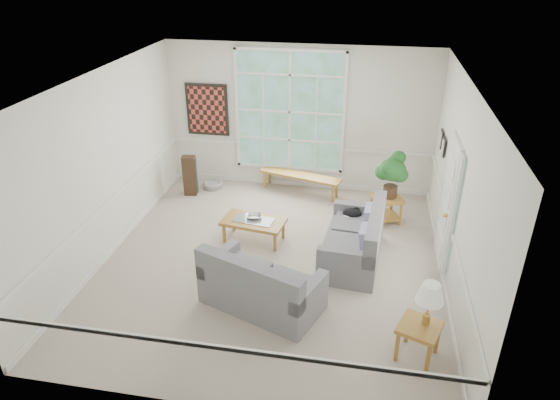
# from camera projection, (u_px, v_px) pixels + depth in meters

# --- Properties ---
(floor) EXTENTS (5.50, 6.00, 0.01)m
(floor) POSITION_uv_depth(u_px,v_px,m) (272.00, 261.00, 8.28)
(floor) COLOR #AA9D90
(floor) RESTS_ON ground
(ceiling) EXTENTS (5.50, 6.00, 0.02)m
(ceiling) POSITION_uv_depth(u_px,v_px,m) (270.00, 81.00, 6.91)
(ceiling) COLOR white
(ceiling) RESTS_ON ground
(wall_back) EXTENTS (5.50, 0.02, 3.00)m
(wall_back) POSITION_uv_depth(u_px,v_px,m) (300.00, 119.00, 10.22)
(wall_back) COLOR silver
(wall_back) RESTS_ON ground
(wall_front) EXTENTS (5.50, 0.02, 3.00)m
(wall_front) POSITION_uv_depth(u_px,v_px,m) (213.00, 303.00, 4.96)
(wall_front) COLOR silver
(wall_front) RESTS_ON ground
(wall_left) EXTENTS (0.02, 6.00, 3.00)m
(wall_left) POSITION_uv_depth(u_px,v_px,m) (104.00, 166.00, 8.03)
(wall_left) COLOR silver
(wall_left) RESTS_ON ground
(wall_right) EXTENTS (0.02, 6.00, 3.00)m
(wall_right) POSITION_uv_depth(u_px,v_px,m) (459.00, 193.00, 7.15)
(wall_right) COLOR silver
(wall_right) RESTS_ON ground
(window_back) EXTENTS (2.30, 0.08, 2.40)m
(window_back) POSITION_uv_depth(u_px,v_px,m) (290.00, 112.00, 10.14)
(window_back) COLOR white
(window_back) RESTS_ON wall_back
(entry_door) EXTENTS (0.08, 0.90, 2.10)m
(entry_door) POSITION_uv_depth(u_px,v_px,m) (447.00, 202.00, 7.89)
(entry_door) COLOR white
(entry_door) RESTS_ON floor
(door_sidelight) EXTENTS (0.08, 0.26, 1.90)m
(door_sidelight) POSITION_uv_depth(u_px,v_px,m) (452.00, 215.00, 7.29)
(door_sidelight) COLOR white
(door_sidelight) RESTS_ON wall_right
(wall_art) EXTENTS (0.90, 0.06, 1.10)m
(wall_art) POSITION_uv_depth(u_px,v_px,m) (207.00, 110.00, 10.44)
(wall_art) COLOR maroon
(wall_art) RESTS_ON wall_back
(wall_frame_near) EXTENTS (0.04, 0.26, 0.32)m
(wall_frame_near) POSITION_uv_depth(u_px,v_px,m) (443.00, 147.00, 8.67)
(wall_frame_near) COLOR black
(wall_frame_near) RESTS_ON wall_right
(wall_frame_far) EXTENTS (0.04, 0.26, 0.32)m
(wall_frame_far) POSITION_uv_depth(u_px,v_px,m) (441.00, 139.00, 9.02)
(wall_frame_far) COLOR black
(wall_frame_far) RESTS_ON wall_right
(loveseat_right) EXTENTS (1.03, 1.77, 0.92)m
(loveseat_right) POSITION_uv_depth(u_px,v_px,m) (353.00, 235.00, 8.12)
(loveseat_right) COLOR slate
(loveseat_right) RESTS_ON floor
(loveseat_front) EXTENTS (1.88, 1.42, 0.91)m
(loveseat_front) POSITION_uv_depth(u_px,v_px,m) (262.00, 279.00, 7.07)
(loveseat_front) COLOR slate
(loveseat_front) RESTS_ON floor
(coffee_table) EXTENTS (1.15, 0.74, 0.40)m
(coffee_table) POSITION_uv_depth(u_px,v_px,m) (254.00, 230.00, 8.78)
(coffee_table) COLOR olive
(coffee_table) RESTS_ON floor
(pewter_bowl) EXTENTS (0.38, 0.38, 0.08)m
(pewter_bowl) POSITION_uv_depth(u_px,v_px,m) (254.00, 216.00, 8.74)
(pewter_bowl) COLOR #A0A0A5
(pewter_bowl) RESTS_ON coffee_table
(window_bench) EXTENTS (1.77, 0.79, 0.41)m
(window_bench) POSITION_uv_depth(u_px,v_px,m) (300.00, 183.00, 10.49)
(window_bench) COLOR olive
(window_bench) RESTS_ON floor
(end_table) EXTENTS (0.67, 0.67, 0.51)m
(end_table) POSITION_uv_depth(u_px,v_px,m) (386.00, 209.00, 9.37)
(end_table) COLOR olive
(end_table) RESTS_ON floor
(houseplant) EXTENTS (0.61, 0.61, 0.90)m
(houseplant) POSITION_uv_depth(u_px,v_px,m) (392.00, 175.00, 9.05)
(houseplant) COLOR #1E5722
(houseplant) RESTS_ON end_table
(side_table) EXTENTS (0.63, 0.63, 0.50)m
(side_table) POSITION_uv_depth(u_px,v_px,m) (417.00, 341.00, 6.26)
(side_table) COLOR olive
(side_table) RESTS_ON floor
(table_lamp) EXTENTS (0.48, 0.48, 0.59)m
(table_lamp) POSITION_uv_depth(u_px,v_px,m) (429.00, 304.00, 6.05)
(table_lamp) COLOR white
(table_lamp) RESTS_ON side_table
(pet_bed) EXTENTS (0.54, 0.54, 0.13)m
(pet_bed) POSITION_uv_depth(u_px,v_px,m) (213.00, 185.00, 10.76)
(pet_bed) COLOR gray
(pet_bed) RESTS_ON floor
(floor_speaker) EXTENTS (0.29, 0.24, 0.84)m
(floor_speaker) POSITION_uv_depth(u_px,v_px,m) (190.00, 175.00, 10.32)
(floor_speaker) COLOR #372517
(floor_speaker) RESTS_ON floor
(cat) EXTENTS (0.39, 0.32, 0.16)m
(cat) POSITION_uv_depth(u_px,v_px,m) (352.00, 213.00, 8.62)
(cat) COLOR black
(cat) RESTS_ON loveseat_right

